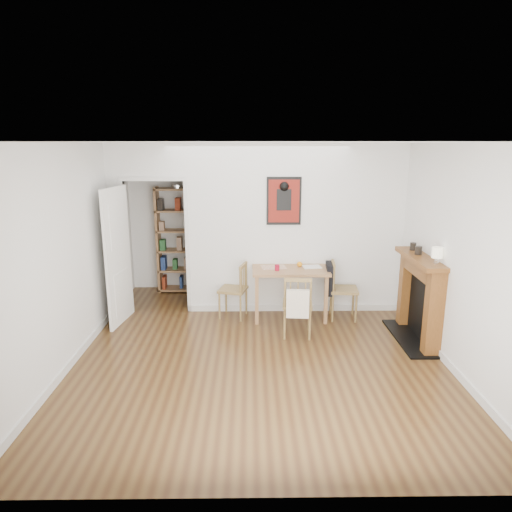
{
  "coord_description": "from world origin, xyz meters",
  "views": [
    {
      "loc": [
        -0.1,
        -5.49,
        2.59
      ],
      "look_at": [
        -0.03,
        0.6,
        1.08
      ],
      "focal_mm": 32.0,
      "sensor_mm": 36.0,
      "label": 1
    }
  ],
  "objects_px": {
    "dining_table": "(290,274)",
    "notebook": "(312,267)",
    "ceramic_jar_a": "(418,250)",
    "ceramic_jar_b": "(413,246)",
    "fireplace": "(420,296)",
    "bookshelf": "(180,241)",
    "orange_fruit": "(300,264)",
    "chair_front": "(297,305)",
    "chair_left": "(233,290)",
    "red_glass": "(277,268)",
    "chair_right": "(342,289)",
    "mantel_lamp": "(437,254)"
  },
  "relations": [
    {
      "from": "bookshelf",
      "to": "red_glass",
      "type": "height_order",
      "value": "bookshelf"
    },
    {
      "from": "chair_left",
      "to": "orange_fruit",
      "type": "height_order",
      "value": "chair_left"
    },
    {
      "from": "chair_front",
      "to": "dining_table",
      "type": "bearing_deg",
      "value": 93.75
    },
    {
      "from": "ceramic_jar_a",
      "to": "chair_front",
      "type": "bearing_deg",
      "value": 178.23
    },
    {
      "from": "dining_table",
      "to": "orange_fruit",
      "type": "distance_m",
      "value": 0.21
    },
    {
      "from": "chair_left",
      "to": "ceramic_jar_a",
      "type": "xyz_separation_m",
      "value": [
        2.49,
        -0.75,
        0.79
      ]
    },
    {
      "from": "dining_table",
      "to": "notebook",
      "type": "distance_m",
      "value": 0.35
    },
    {
      "from": "chair_right",
      "to": "fireplace",
      "type": "distance_m",
      "value": 1.18
    },
    {
      "from": "dining_table",
      "to": "fireplace",
      "type": "xyz_separation_m",
      "value": [
        1.67,
        -0.85,
        -0.06
      ]
    },
    {
      "from": "dining_table",
      "to": "chair_front",
      "type": "height_order",
      "value": "chair_front"
    },
    {
      "from": "bookshelf",
      "to": "red_glass",
      "type": "distance_m",
      "value": 2.18
    },
    {
      "from": "chair_right",
      "to": "mantel_lamp",
      "type": "bearing_deg",
      "value": -52.32
    },
    {
      "from": "red_glass",
      "to": "ceramic_jar_b",
      "type": "bearing_deg",
      "value": -11.24
    },
    {
      "from": "ceramic_jar_a",
      "to": "ceramic_jar_b",
      "type": "distance_m",
      "value": 0.25
    },
    {
      "from": "chair_left",
      "to": "orange_fruit",
      "type": "distance_m",
      "value": 1.09
    },
    {
      "from": "ceramic_jar_a",
      "to": "orange_fruit",
      "type": "bearing_deg",
      "value": 150.79
    },
    {
      "from": "chair_right",
      "to": "fireplace",
      "type": "bearing_deg",
      "value": -41.33
    },
    {
      "from": "red_glass",
      "to": "ceramic_jar_a",
      "type": "relative_size",
      "value": 0.81
    },
    {
      "from": "fireplace",
      "to": "ceramic_jar_b",
      "type": "relative_size",
      "value": 11.73
    },
    {
      "from": "chair_left",
      "to": "bookshelf",
      "type": "distance_m",
      "value": 1.7
    },
    {
      "from": "fireplace",
      "to": "red_glass",
      "type": "xyz_separation_m",
      "value": [
        -1.87,
        0.72,
        0.2
      ]
    },
    {
      "from": "orange_fruit",
      "to": "ceramic_jar_a",
      "type": "bearing_deg",
      "value": -29.21
    },
    {
      "from": "notebook",
      "to": "chair_right",
      "type": "bearing_deg",
      "value": -14.49
    },
    {
      "from": "fireplace",
      "to": "red_glass",
      "type": "height_order",
      "value": "fireplace"
    },
    {
      "from": "orange_fruit",
      "to": "notebook",
      "type": "relative_size",
      "value": 0.29
    },
    {
      "from": "orange_fruit",
      "to": "ceramic_jar_a",
      "type": "height_order",
      "value": "ceramic_jar_a"
    },
    {
      "from": "dining_table",
      "to": "fireplace",
      "type": "distance_m",
      "value": 1.87
    },
    {
      "from": "fireplace",
      "to": "red_glass",
      "type": "bearing_deg",
      "value": 159.06
    },
    {
      "from": "dining_table",
      "to": "bookshelf",
      "type": "xyz_separation_m",
      "value": [
        -1.84,
        1.3,
        0.24
      ]
    },
    {
      "from": "dining_table",
      "to": "ceramic_jar_b",
      "type": "xyz_separation_m",
      "value": [
        1.64,
        -0.5,
        0.53
      ]
    },
    {
      "from": "dining_table",
      "to": "fireplace",
      "type": "bearing_deg",
      "value": -27.01
    },
    {
      "from": "notebook",
      "to": "chair_left",
      "type": "bearing_deg",
      "value": -177.96
    },
    {
      "from": "fireplace",
      "to": "orange_fruit",
      "type": "bearing_deg",
      "value": 148.66
    },
    {
      "from": "orange_fruit",
      "to": "notebook",
      "type": "height_order",
      "value": "orange_fruit"
    },
    {
      "from": "orange_fruit",
      "to": "ceramic_jar_a",
      "type": "xyz_separation_m",
      "value": [
        1.48,
        -0.83,
        0.4
      ]
    },
    {
      "from": "red_glass",
      "to": "orange_fruit",
      "type": "distance_m",
      "value": 0.41
    },
    {
      "from": "bookshelf",
      "to": "ceramic_jar_a",
      "type": "distance_m",
      "value": 4.04
    },
    {
      "from": "chair_left",
      "to": "orange_fruit",
      "type": "relative_size",
      "value": 11.01
    },
    {
      "from": "ceramic_jar_a",
      "to": "bookshelf",
      "type": "bearing_deg",
      "value": 149.42
    },
    {
      "from": "chair_front",
      "to": "mantel_lamp",
      "type": "bearing_deg",
      "value": -17.87
    },
    {
      "from": "dining_table",
      "to": "ceramic_jar_a",
      "type": "distance_m",
      "value": 1.87
    },
    {
      "from": "notebook",
      "to": "ceramic_jar_b",
      "type": "distance_m",
      "value": 1.49
    },
    {
      "from": "dining_table",
      "to": "ceramic_jar_a",
      "type": "relative_size",
      "value": 10.24
    },
    {
      "from": "ceramic_jar_b",
      "to": "bookshelf",
      "type": "bearing_deg",
      "value": 152.69
    },
    {
      "from": "notebook",
      "to": "ceramic_jar_a",
      "type": "bearing_deg",
      "value": -31.49
    },
    {
      "from": "chair_left",
      "to": "fireplace",
      "type": "distance_m",
      "value": 2.68
    },
    {
      "from": "mantel_lamp",
      "to": "red_glass",
      "type": "bearing_deg",
      "value": 149.8
    },
    {
      "from": "chair_right",
      "to": "red_glass",
      "type": "distance_m",
      "value": 1.05
    },
    {
      "from": "fireplace",
      "to": "notebook",
      "type": "xyz_separation_m",
      "value": [
        -1.34,
        0.89,
        0.16
      ]
    },
    {
      "from": "bookshelf",
      "to": "fireplace",
      "type": "distance_m",
      "value": 4.13
    }
  ]
}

